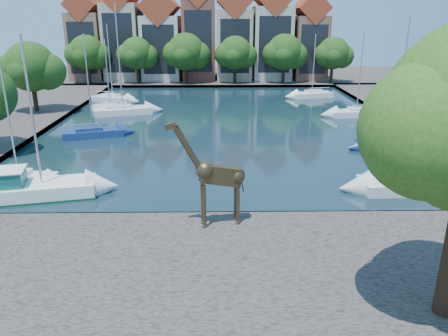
{
  "coord_description": "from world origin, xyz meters",
  "views": [
    {
      "loc": [
        -0.93,
        -22.54,
        10.98
      ],
      "look_at": [
        -0.57,
        1.28,
        2.66
      ],
      "focal_mm": 35.0,
      "sensor_mm": 36.0,
      "label": 1
    }
  ],
  "objects_px": {
    "giraffe_statue": "(215,175)",
    "sailboat_right_a": "(414,182)",
    "sailboat_left_a": "(18,176)",
    "motorsailer": "(21,187)"
  },
  "relations": [
    {
      "from": "giraffe_statue",
      "to": "motorsailer",
      "type": "relative_size",
      "value": 0.57
    },
    {
      "from": "giraffe_statue",
      "to": "motorsailer",
      "type": "distance_m",
      "value": 13.29
    },
    {
      "from": "sailboat_left_a",
      "to": "giraffe_statue",
      "type": "bearing_deg",
      "value": -27.81
    },
    {
      "from": "sailboat_right_a",
      "to": "giraffe_statue",
      "type": "bearing_deg",
      "value": -156.9
    },
    {
      "from": "motorsailer",
      "to": "sailboat_left_a",
      "type": "height_order",
      "value": "sailboat_left_a"
    },
    {
      "from": "sailboat_left_a",
      "to": "sailboat_right_a",
      "type": "distance_m",
      "value": 26.57
    },
    {
      "from": "giraffe_statue",
      "to": "sailboat_right_a",
      "type": "xyz_separation_m",
      "value": [
        13.06,
        5.57,
        -2.64
      ]
    },
    {
      "from": "sailboat_left_a",
      "to": "sailboat_right_a",
      "type": "relative_size",
      "value": 1.04
    },
    {
      "from": "giraffe_statue",
      "to": "sailboat_left_a",
      "type": "xyz_separation_m",
      "value": [
        -13.47,
        7.11,
        -2.64
      ]
    },
    {
      "from": "giraffe_statue",
      "to": "sailboat_right_a",
      "type": "bearing_deg",
      "value": 23.1
    }
  ]
}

